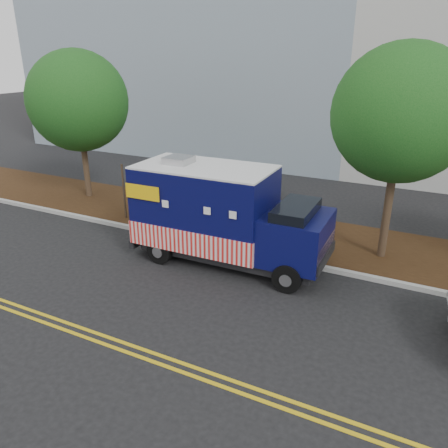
% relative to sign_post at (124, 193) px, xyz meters
% --- Properties ---
extents(ground, '(120.00, 120.00, 0.00)m').
position_rel_sign_post_xyz_m(ground, '(4.45, -2.05, -1.20)').
color(ground, black).
rests_on(ground, ground).
extents(curb, '(120.00, 0.18, 0.15)m').
position_rel_sign_post_xyz_m(curb, '(4.45, -0.65, -1.12)').
color(curb, '#9E9E99').
rests_on(curb, ground).
extents(mulch_strip, '(120.00, 4.00, 0.15)m').
position_rel_sign_post_xyz_m(mulch_strip, '(4.45, 1.45, -1.12)').
color(mulch_strip, black).
rests_on(mulch_strip, ground).
extents(centerline_near, '(120.00, 0.10, 0.01)m').
position_rel_sign_post_xyz_m(centerline_near, '(4.45, -6.50, -1.19)').
color(centerline_near, gold).
rests_on(centerline_near, ground).
extents(centerline_far, '(120.00, 0.10, 0.01)m').
position_rel_sign_post_xyz_m(centerline_far, '(4.45, -6.75, -1.19)').
color(centerline_far, gold).
rests_on(centerline_far, ground).
extents(tree_a, '(4.37, 4.37, 6.67)m').
position_rel_sign_post_xyz_m(tree_a, '(-3.44, 1.58, 3.28)').
color(tree_a, '#38281C').
rests_on(tree_a, ground).
extents(tree_c, '(4.13, 4.13, 6.85)m').
position_rel_sign_post_xyz_m(tree_c, '(9.89, 0.98, 3.58)').
color(tree_c, '#38281C').
rests_on(tree_c, ground).
extents(sign_post, '(0.06, 0.06, 2.40)m').
position_rel_sign_post_xyz_m(sign_post, '(0.00, 0.00, 0.00)').
color(sign_post, '#473828').
rests_on(sign_post, ground).
extents(food_truck, '(6.44, 2.55, 3.37)m').
position_rel_sign_post_xyz_m(food_truck, '(5.10, -1.44, 0.32)').
color(food_truck, black).
rests_on(food_truck, ground).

